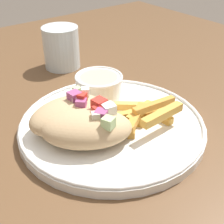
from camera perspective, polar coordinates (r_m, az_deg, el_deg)
name	(u,v)px	position (r m, az deg, el deg)	size (l,w,h in m)	color
table	(111,160)	(0.57, -0.27, -8.73)	(1.25, 1.25, 0.78)	brown
plate	(112,125)	(0.50, 0.00, -2.34)	(0.30, 0.30, 0.02)	white
pita_sandwich_near	(87,128)	(0.45, -4.55, -2.85)	(0.15, 0.14, 0.06)	tan
pita_sandwich_far	(68,114)	(0.48, -7.97, -0.33)	(0.13, 0.08, 0.06)	tan
fries_pile	(141,114)	(0.50, 5.32, -0.44)	(0.14, 0.11, 0.04)	gold
sauce_ramekin	(99,85)	(0.56, -2.40, 5.02)	(0.09, 0.09, 0.04)	white
water_glass	(61,49)	(0.72, -9.22, 11.25)	(0.08, 0.08, 0.09)	silver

